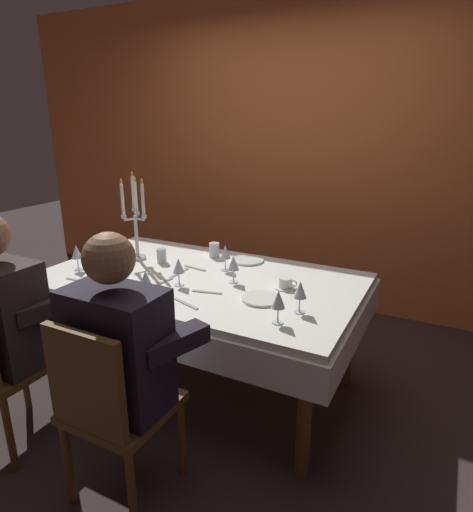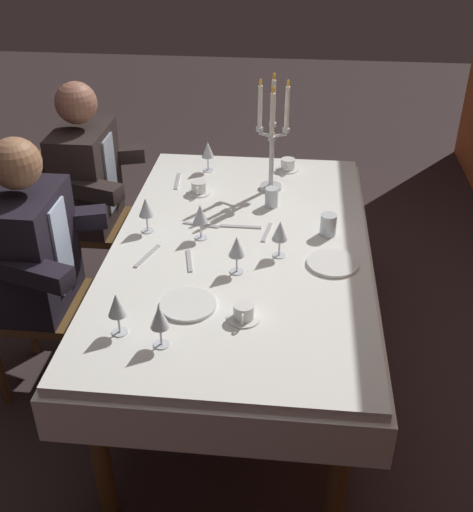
{
  "view_description": "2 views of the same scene",
  "coord_description": "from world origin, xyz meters",
  "px_view_note": "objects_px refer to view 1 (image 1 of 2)",
  "views": [
    {
      "loc": [
        1.33,
        -2.1,
        1.67
      ],
      "look_at": [
        0.25,
        0.01,
        0.91
      ],
      "focal_mm": 30.57,
      "sensor_mm": 36.0,
      "label": 1
    },
    {
      "loc": [
        2.32,
        0.22,
        2.13
      ],
      "look_at": [
        0.28,
        0.01,
        0.85
      ],
      "focal_mm": 43.9,
      "sensor_mm": 36.0,
      "label": 2
    }
  ],
  "objects_px": {
    "coffee_cup_2": "(110,273)",
    "wine_glass_3": "(77,252)",
    "coffee_cup_1": "(286,284)",
    "water_tumbler_0": "(214,250)",
    "dinner_plate_1": "(261,299)",
    "coffee_cup_0": "(118,247)",
    "wine_glass_4": "(278,300)",
    "wine_glass_0": "(300,290)",
    "wine_glass_6": "(178,266)",
    "wine_glass_5": "(233,264)",
    "dining_table": "(200,295)",
    "seated_diner_0": "(0,314)",
    "dinner_plate_0": "(248,260)",
    "wine_glass_1": "(146,279)",
    "candelabra": "(135,221)",
    "wine_glass_2": "(225,253)",
    "seated_diner_1": "(116,349)",
    "water_tumbler_1": "(162,256)"
  },
  "relations": [
    {
      "from": "wine_glass_5",
      "to": "seated_diner_1",
      "type": "xyz_separation_m",
      "value": [
        -0.09,
        -0.89,
        -0.12
      ]
    },
    {
      "from": "wine_glass_0",
      "to": "wine_glass_6",
      "type": "xyz_separation_m",
      "value": [
        -0.73,
        0.03,
        0.0
      ]
    },
    {
      "from": "wine_glass_2",
      "to": "wine_glass_5",
      "type": "xyz_separation_m",
      "value": [
        0.14,
        -0.16,
        0.0
      ]
    },
    {
      "from": "dinner_plate_1",
      "to": "wine_glass_0",
      "type": "xyz_separation_m",
      "value": [
        0.23,
        -0.05,
        0.11
      ]
    },
    {
      "from": "wine_glass_3",
      "to": "coffee_cup_2",
      "type": "bearing_deg",
      "value": -1.62
    },
    {
      "from": "dining_table",
      "to": "wine_glass_5",
      "type": "distance_m",
      "value": 0.33
    },
    {
      "from": "wine_glass_2",
      "to": "dining_table",
      "type": "bearing_deg",
      "value": -116.22
    },
    {
      "from": "coffee_cup_1",
      "to": "water_tumbler_0",
      "type": "bearing_deg",
      "value": 154.03
    },
    {
      "from": "coffee_cup_2",
      "to": "wine_glass_3",
      "type": "bearing_deg",
      "value": 178.38
    },
    {
      "from": "seated_diner_0",
      "to": "wine_glass_2",
      "type": "bearing_deg",
      "value": 56.67
    },
    {
      "from": "wine_glass_1",
      "to": "water_tumbler_1",
      "type": "distance_m",
      "value": 0.62
    },
    {
      "from": "dining_table",
      "to": "coffee_cup_1",
      "type": "height_order",
      "value": "coffee_cup_1"
    },
    {
      "from": "coffee_cup_0",
      "to": "wine_glass_3",
      "type": "bearing_deg",
      "value": -82.68
    },
    {
      "from": "coffee_cup_1",
      "to": "seated_diner_1",
      "type": "xyz_separation_m",
      "value": [
        -0.39,
        -0.95,
        -0.03
      ]
    },
    {
      "from": "water_tumbler_0",
      "to": "seated_diner_1",
      "type": "bearing_deg",
      "value": -78.63
    },
    {
      "from": "wine_glass_5",
      "to": "wine_glass_4",
      "type": "bearing_deg",
      "value": -40.76
    },
    {
      "from": "dinner_plate_0",
      "to": "dinner_plate_1",
      "type": "bearing_deg",
      "value": -57.7
    },
    {
      "from": "coffee_cup_2",
      "to": "wine_glass_2",
      "type": "bearing_deg",
      "value": 37.41
    },
    {
      "from": "wine_glass_1",
      "to": "wine_glass_0",
      "type": "bearing_deg",
      "value": 16.1
    },
    {
      "from": "dinner_plate_0",
      "to": "seated_diner_0",
      "type": "bearing_deg",
      "value": -120.14
    },
    {
      "from": "wine_glass_3",
      "to": "water_tumbler_0",
      "type": "relative_size",
      "value": 1.66
    },
    {
      "from": "dinner_plate_1",
      "to": "wine_glass_4",
      "type": "bearing_deg",
      "value": -49.93
    },
    {
      "from": "wine_glass_6",
      "to": "coffee_cup_2",
      "type": "height_order",
      "value": "wine_glass_6"
    },
    {
      "from": "wine_glass_0",
      "to": "coffee_cup_1",
      "type": "xyz_separation_m",
      "value": [
        -0.17,
        0.27,
        -0.09
      ]
    },
    {
      "from": "wine_glass_3",
      "to": "seated_diner_0",
      "type": "bearing_deg",
      "value": -78.12
    },
    {
      "from": "dining_table",
      "to": "wine_glass_3",
      "type": "relative_size",
      "value": 11.83
    },
    {
      "from": "wine_glass_6",
      "to": "seated_diner_1",
      "type": "relative_size",
      "value": 0.13
    },
    {
      "from": "wine_glass_3",
      "to": "coffee_cup_1",
      "type": "bearing_deg",
      "value": 13.67
    },
    {
      "from": "dining_table",
      "to": "seated_diner_1",
      "type": "relative_size",
      "value": 1.56
    },
    {
      "from": "wine_glass_5",
      "to": "coffee_cup_1",
      "type": "height_order",
      "value": "wine_glass_5"
    },
    {
      "from": "candelabra",
      "to": "wine_glass_0",
      "type": "height_order",
      "value": "candelabra"
    },
    {
      "from": "wine_glass_1",
      "to": "wine_glass_4",
      "type": "height_order",
      "value": "same"
    },
    {
      "from": "coffee_cup_1",
      "to": "coffee_cup_0",
      "type": "bearing_deg",
      "value": 175.08
    },
    {
      "from": "dinner_plate_0",
      "to": "coffee_cup_0",
      "type": "xyz_separation_m",
      "value": [
        -0.93,
        -0.22,
        0.02
      ]
    },
    {
      "from": "seated_diner_0",
      "to": "wine_glass_0",
      "type": "bearing_deg",
      "value": 27.48
    },
    {
      "from": "wine_glass_3",
      "to": "wine_glass_4",
      "type": "height_order",
      "value": "same"
    },
    {
      "from": "wine_glass_1",
      "to": "water_tumbler_0",
      "type": "height_order",
      "value": "wine_glass_1"
    },
    {
      "from": "water_tumbler_0",
      "to": "coffee_cup_1",
      "type": "height_order",
      "value": "water_tumbler_0"
    },
    {
      "from": "dinner_plate_1",
      "to": "wine_glass_3",
      "type": "relative_size",
      "value": 1.3
    },
    {
      "from": "dinner_plate_1",
      "to": "coffee_cup_0",
      "type": "bearing_deg",
      "value": 165.62
    },
    {
      "from": "seated_diner_0",
      "to": "seated_diner_1",
      "type": "distance_m",
      "value": 0.75
    },
    {
      "from": "wine_glass_3",
      "to": "water_tumbler_1",
      "type": "height_order",
      "value": "wine_glass_3"
    },
    {
      "from": "wine_glass_5",
      "to": "coffee_cup_0",
      "type": "relative_size",
      "value": 1.24
    },
    {
      "from": "wine_glass_3",
      "to": "water_tumbler_1",
      "type": "relative_size",
      "value": 1.74
    },
    {
      "from": "dining_table",
      "to": "wine_glass_0",
      "type": "height_order",
      "value": "wine_glass_0"
    },
    {
      "from": "wine_glass_0",
      "to": "coffee_cup_2",
      "type": "xyz_separation_m",
      "value": [
        -1.18,
        -0.05,
        -0.09
      ]
    },
    {
      "from": "wine_glass_6",
      "to": "seated_diner_0",
      "type": "height_order",
      "value": "seated_diner_0"
    },
    {
      "from": "wine_glass_2",
      "to": "wine_glass_4",
      "type": "xyz_separation_m",
      "value": [
        0.57,
        -0.53,
        0.0
      ]
    },
    {
      "from": "dinner_plate_1",
      "to": "seated_diner_0",
      "type": "distance_m",
      "value": 1.31
    },
    {
      "from": "dinner_plate_0",
      "to": "wine_glass_0",
      "type": "xyz_separation_m",
      "value": [
        0.57,
        -0.6,
        0.11
      ]
    }
  ]
}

